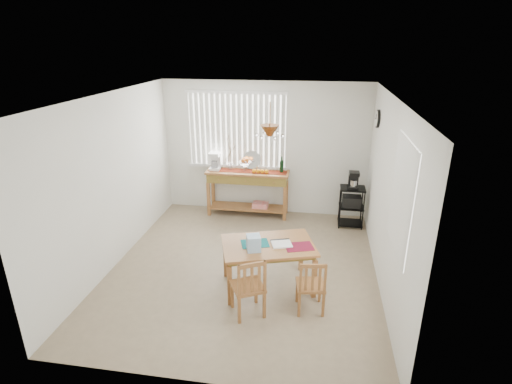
% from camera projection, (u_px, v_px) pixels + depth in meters
% --- Properties ---
extents(ground, '(4.00, 4.50, 0.01)m').
position_uv_depth(ground, '(244.00, 268.00, 6.18)').
color(ground, gray).
extents(room_shell, '(4.20, 4.70, 2.70)m').
position_uv_depth(room_shell, '(243.00, 162.00, 5.59)').
color(room_shell, white).
rests_on(room_shell, ground).
extents(sideboard, '(1.61, 0.45, 0.91)m').
position_uv_depth(sideboard, '(248.00, 182.00, 7.83)').
color(sideboard, '#9E6535').
rests_on(sideboard, ground).
extents(sideboard_items, '(1.53, 0.38, 0.69)m').
position_uv_depth(sideboard_items, '(235.00, 164.00, 7.75)').
color(sideboard_items, maroon).
rests_on(sideboard_items, sideboard).
extents(wire_cart, '(0.45, 0.36, 0.76)m').
position_uv_depth(wire_cart, '(351.00, 203.00, 7.42)').
color(wire_cart, black).
rests_on(wire_cart, ground).
extents(cart_items, '(0.18, 0.22, 0.31)m').
position_uv_depth(cart_items, '(354.00, 180.00, 7.26)').
color(cart_items, black).
rests_on(cart_items, wire_cart).
extents(dining_table, '(1.43, 1.14, 0.67)m').
position_uv_depth(dining_table, '(268.00, 249.00, 5.51)').
color(dining_table, '#9E6535').
rests_on(dining_table, ground).
extents(table_items, '(1.04, 0.49, 0.21)m').
position_uv_depth(table_items, '(261.00, 243.00, 5.34)').
color(table_items, '#13696D').
rests_on(table_items, dining_table).
extents(chair_left, '(0.52, 0.52, 0.83)m').
position_uv_depth(chair_left, '(249.00, 287.00, 4.99)').
color(chair_left, '#9E6535').
rests_on(chair_left, ground).
extents(chair_right, '(0.40, 0.40, 0.77)m').
position_uv_depth(chair_right, '(311.00, 286.00, 5.07)').
color(chair_right, '#9E6535').
rests_on(chair_right, ground).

